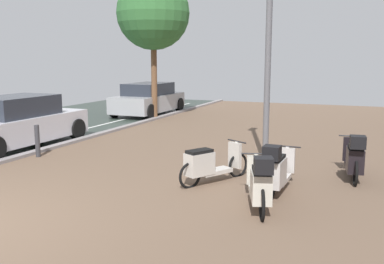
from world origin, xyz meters
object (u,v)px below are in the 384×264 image
at_px(scooter_extra, 260,183).
at_px(bollard_far, 37,141).
at_px(scooter_mid, 354,158).
at_px(lamp_post, 269,24).
at_px(parked_car_near, 17,123).
at_px(scooter_far, 277,170).
at_px(parked_car_far, 149,99).
at_px(street_tree, 153,13).
at_px(scooter_near, 209,164).

bearing_deg(scooter_extra, bollard_far, 164.06).
height_order(scooter_mid, scooter_extra, scooter_mid).
relative_size(scooter_mid, lamp_post, 0.31).
bearing_deg(parked_car_near, lamp_post, 6.11).
bearing_deg(bollard_far, scooter_extra, -15.94).
distance_m(scooter_far, lamp_post, 3.66).
bearing_deg(scooter_far, bollard_far, 172.95).
distance_m(parked_car_far, street_tree, 3.85).
relative_size(lamp_post, street_tree, 1.01).
relative_size(scooter_extra, parked_car_far, 0.42).
height_order(scooter_near, lamp_post, lamp_post).
distance_m(scooter_near, parked_car_near, 6.34).
bearing_deg(parked_car_far, street_tree, -52.82).
height_order(scooter_mid, lamp_post, lamp_post).
bearing_deg(bollard_far, lamp_post, 15.83).
bearing_deg(scooter_mid, scooter_near, -153.24).
bearing_deg(scooter_near, bollard_far, 173.08).
bearing_deg(scooter_extra, scooter_near, 138.27).
bearing_deg(parked_car_near, scooter_far, -11.70).
relative_size(scooter_far, parked_car_near, 0.43).
bearing_deg(scooter_extra, parked_car_far, 125.81).
xyz_separation_m(scooter_near, parked_car_far, (-6.17, 9.19, 0.28)).
distance_m(scooter_near, scooter_extra, 1.73).
relative_size(scooter_extra, bollard_far, 2.11).
bearing_deg(street_tree, scooter_extra, -54.37).
xyz_separation_m(scooter_extra, parked_car_far, (-7.46, 10.34, 0.21)).
xyz_separation_m(scooter_mid, scooter_far, (-1.26, -1.51, -0.01)).
relative_size(scooter_extra, lamp_post, 0.30).
distance_m(scooter_far, parked_car_near, 7.72).
bearing_deg(scooter_far, lamp_post, 107.43).
height_order(scooter_extra, parked_car_near, parked_car_near).
xyz_separation_m(scooter_extra, street_tree, (-6.55, 9.14, 3.76)).
relative_size(parked_car_near, lamp_post, 0.74).
bearing_deg(street_tree, scooter_near, -56.64).
xyz_separation_m(scooter_far, scooter_extra, (-0.09, -0.97, 0.01)).
height_order(parked_car_near, parked_car_far, parked_car_near).
distance_m(scooter_far, scooter_extra, 0.97).
height_order(scooter_far, scooter_extra, scooter_extra).
bearing_deg(lamp_post, scooter_near, -107.25).
distance_m(scooter_near, bollard_far, 4.80).
xyz_separation_m(street_tree, bollard_far, (0.50, -7.41, -3.81)).
distance_m(scooter_near, parked_car_far, 11.07).
relative_size(scooter_near, scooter_far, 0.86).
distance_m(scooter_extra, street_tree, 11.86).
bearing_deg(lamp_post, scooter_extra, -79.03).
xyz_separation_m(scooter_extra, bollard_far, (-6.05, 1.73, -0.05)).
relative_size(scooter_mid, bollard_far, 2.22).
bearing_deg(scooter_far, parked_car_near, 168.30).
distance_m(scooter_far, bollard_far, 6.19).
distance_m(scooter_extra, parked_car_near, 7.89).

